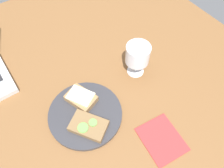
# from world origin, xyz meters

# --- Properties ---
(wooden_table) EXTENTS (1.40, 1.40, 0.03)m
(wooden_table) POSITION_xyz_m (0.00, 0.00, 0.01)
(wooden_table) COLOR brown
(wooden_table) RESTS_ON ground
(plate) EXTENTS (0.25, 0.25, 0.01)m
(plate) POSITION_xyz_m (-0.05, -0.06, 0.04)
(plate) COLOR #333338
(plate) RESTS_ON wooden_table
(sandwich_with_cucumber) EXTENTS (0.13, 0.14, 0.03)m
(sandwich_with_cucumber) POSITION_xyz_m (-0.07, -0.11, 0.06)
(sandwich_with_cucumber) COLOR brown
(sandwich_with_cucumber) RESTS_ON plate
(sandwich_with_cheese) EXTENTS (0.10, 0.12, 0.03)m
(sandwich_with_cheese) POSITION_xyz_m (-0.04, -0.01, 0.06)
(sandwich_with_cheese) COLOR #937047
(sandwich_with_cheese) RESTS_ON plate
(wine_glass) EXTENTS (0.09, 0.09, 0.13)m
(wine_glass) POSITION_xyz_m (0.20, -0.01, 0.12)
(wine_glass) COLOR white
(wine_glass) RESTS_ON wooden_table
(napkin) EXTENTS (0.13, 0.15, 0.00)m
(napkin) POSITION_xyz_m (0.10, -0.28, 0.03)
(napkin) COLOR #B23333
(napkin) RESTS_ON wooden_table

